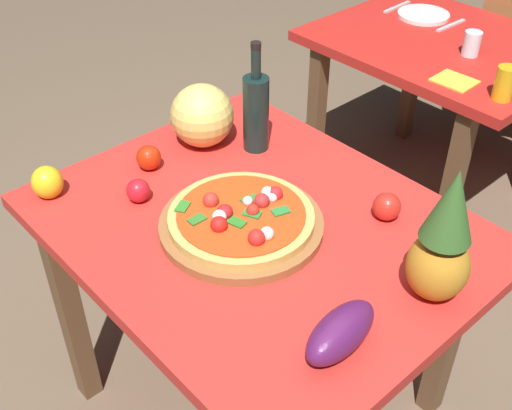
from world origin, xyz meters
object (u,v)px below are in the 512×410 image
object	(u,v)px
tomato_near_board	(138,191)
fork_utensil	(397,7)
drinking_glass_water	(472,44)
wine_bottle	(256,111)
display_table	(258,250)
background_table	(441,66)
pineapple_left	(443,243)
tomato_by_bottle	(387,207)
tomato_at_corner	(149,158)
pizza_board	(241,225)
eggplant	(341,332)
dinner_plate	(423,15)
knife_utensil	(451,25)
melon	(202,116)
napkin_folded	(455,81)
drinking_glass_juice	(505,83)
pizza	(242,216)
bell_pepper	(47,182)

from	to	relation	value
tomato_near_board	fork_utensil	xyz separation A→B (m)	(-0.41, 1.63, -0.03)
drinking_glass_water	wine_bottle	bearing A→B (deg)	-93.58
display_table	background_table	size ratio (longest dim) A/B	1.13
pineapple_left	tomato_by_bottle	xyz separation A→B (m)	(-0.24, 0.14, -0.11)
display_table	tomato_at_corner	size ratio (longest dim) A/B	15.46
pizza_board	drinking_glass_water	bearing A→B (deg)	98.30
eggplant	pizza_board	bearing A→B (deg)	166.72
eggplant	dinner_plate	distance (m)	1.87
drinking_glass_water	knife_utensil	bearing A→B (deg)	138.47
melon	tomato_by_bottle	distance (m)	0.62
melon	tomato_by_bottle	size ratio (longest dim) A/B	2.58
napkin_folded	drinking_glass_juice	bearing A→B (deg)	3.00
tomato_by_bottle	drinking_glass_juice	bearing A→B (deg)	100.19
pizza_board	wine_bottle	distance (m)	0.40
pizza	drinking_glass_juice	distance (m)	1.10
background_table	pizza_board	world-z (taller)	pizza_board
wine_bottle	tomato_by_bottle	size ratio (longest dim) A/B	4.57
pizza	fork_utensil	size ratio (longest dim) A/B	2.05
pizza	fork_utensil	distance (m)	1.66
tomato_near_board	napkin_folded	distance (m)	1.23
pizza	pizza_board	bearing A→B (deg)	-179.61
eggplant	tomato_near_board	bearing A→B (deg)	-177.85
melon	tomato_near_board	size ratio (longest dim) A/B	2.93
tomato_by_bottle	drinking_glass_water	world-z (taller)	drinking_glass_water
melon	eggplant	distance (m)	0.85
tomato_by_bottle	pizza	bearing A→B (deg)	-125.12
display_table	pizza	size ratio (longest dim) A/B	3.00
bell_pepper	fork_utensil	world-z (taller)	bell_pepper
wine_bottle	fork_utensil	world-z (taller)	wine_bottle
pizza_board	tomato_by_bottle	xyz separation A→B (m)	(0.22, 0.31, 0.02)
bell_pepper	tomato_at_corner	world-z (taller)	bell_pepper
fork_utensil	bell_pepper	bearing A→B (deg)	-84.89
tomato_at_corner	pizza	bearing A→B (deg)	2.64
bell_pepper	display_table	bearing A→B (deg)	36.39
pizza_board	knife_utensil	size ratio (longest dim) A/B	2.32
wine_bottle	drinking_glass_juice	bearing A→B (deg)	67.92
bell_pepper	drinking_glass_water	xyz separation A→B (m)	(0.26, 1.61, 0.00)
tomato_at_corner	display_table	bearing A→B (deg)	9.87
pizza	eggplant	xyz separation A→B (m)	(0.42, -0.10, 0.00)
wine_bottle	drinking_glass_water	xyz separation A→B (m)	(0.07, 1.04, -0.08)
eggplant	tomato_at_corner	xyz separation A→B (m)	(-0.80, 0.08, -0.01)
melon	display_table	bearing A→B (deg)	-18.60
tomato_by_bottle	drinking_glass_water	bearing A→B (deg)	111.96
wine_bottle	melon	distance (m)	0.16
knife_utensil	drinking_glass_water	bearing A→B (deg)	-39.75
background_table	pizza	size ratio (longest dim) A/B	2.65
bell_pepper	drinking_glass_juice	xyz separation A→B (m)	(0.53, 1.39, 0.02)
pizza	bell_pepper	size ratio (longest dim) A/B	3.97
pineapple_left	tomato_at_corner	world-z (taller)	pineapple_left
tomato_at_corner	napkin_folded	world-z (taller)	tomato_at_corner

